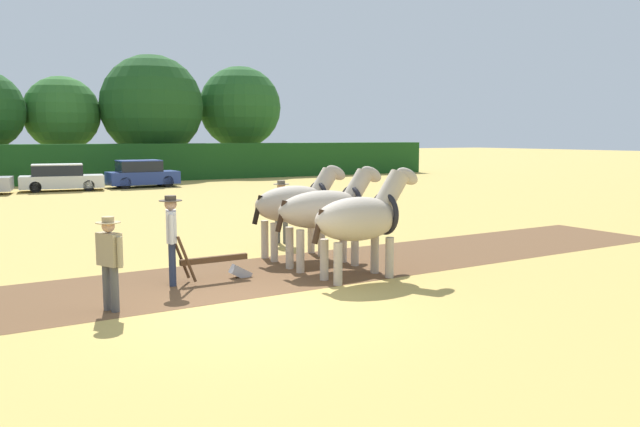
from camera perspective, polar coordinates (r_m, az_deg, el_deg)
ground_plane at (r=11.14m, az=-6.26°, el=-8.46°), size 240.00×240.00×0.00m
plowed_furrow_strip at (r=12.66m, az=-17.47°, el=-6.84°), size 29.91×4.23×0.01m
hedgerow at (r=42.75m, az=-23.98°, el=4.13°), size 57.90×1.99×2.51m
tree_center at (r=48.27m, az=-22.53°, el=8.42°), size 5.27×5.27×7.23m
tree_center_right at (r=48.39m, az=-15.13°, el=9.46°), size 7.51×7.51×8.98m
tree_right at (r=50.99m, az=-7.32°, el=9.59°), size 6.50×6.50×8.55m
draft_horse_lead_left at (r=13.03m, az=3.88°, el=-0.37°), size 2.73×1.01×2.39m
draft_horse_lead_right at (r=14.17m, az=0.64°, el=0.41°), size 2.89×0.96×2.36m
draft_horse_trail_left at (r=15.37m, az=-2.11°, el=0.92°), size 2.69×0.99×2.33m
plow at (r=13.17m, az=-9.10°, el=-4.65°), size 1.69×0.47×1.13m
farmer_at_plow at (r=12.79m, az=-13.43°, el=-1.66°), size 0.45×0.67×1.81m
farmer_beside_team at (r=17.39m, az=-3.55°, el=0.66°), size 0.53×0.49×1.76m
farmer_onlooker_left at (r=11.18m, az=-18.69°, el=-3.77°), size 0.41×0.59×1.63m
parked_car_center_left at (r=37.24m, az=-22.62°, el=3.01°), size 4.48×2.22×1.48m
parked_car_center at (r=38.44m, az=-15.99°, el=3.48°), size 4.08×1.96×1.60m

